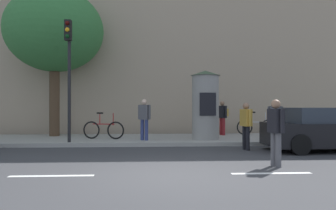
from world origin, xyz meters
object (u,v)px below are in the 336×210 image
(bicycle_upright, at_px, (103,129))
(parked_car_dark, at_px, (328,130))
(pedestrian_near_pole, at_px, (223,115))
(street_tree, at_px, (55,31))
(pedestrian_in_red_top, at_px, (276,127))
(bicycle_leaning, at_px, (256,127))
(pedestrian_with_backpack, at_px, (276,117))
(pedestrian_in_light_jacket, at_px, (144,116))
(traffic_light, at_px, (69,61))
(poster_column, at_px, (205,104))
(pedestrian_with_bag, at_px, (246,122))

(bicycle_upright, xyz_separation_m, parked_car_dark, (7.85, -2.97, 0.16))
(pedestrian_near_pole, relative_size, parked_car_dark, 0.38)
(street_tree, relative_size, pedestrian_in_red_top, 3.99)
(bicycle_leaning, bearing_deg, pedestrian_with_backpack, -89.38)
(pedestrian_in_light_jacket, distance_m, bicycle_upright, 1.87)
(traffic_light, relative_size, pedestrian_in_red_top, 2.72)
(pedestrian_in_red_top, bearing_deg, traffic_light, 143.90)
(bicycle_leaning, bearing_deg, parked_car_dark, -76.64)
(pedestrian_near_pole, bearing_deg, pedestrian_with_backpack, -57.63)
(poster_column, xyz_separation_m, bicycle_leaning, (2.67, 1.77, -1.02))
(pedestrian_in_light_jacket, bearing_deg, bicycle_upright, 160.08)
(pedestrian_with_bag, xyz_separation_m, parked_car_dark, (2.68, -0.39, -0.25))
(poster_column, height_order, pedestrian_near_pole, poster_column)
(pedestrian_in_red_top, relative_size, pedestrian_near_pole, 1.05)
(street_tree, relative_size, pedestrian_with_bag, 4.10)
(street_tree, xyz_separation_m, pedestrian_in_red_top, (7.38, -7.26, -3.91))
(pedestrian_in_light_jacket, distance_m, parked_car_dark, 6.62)
(pedestrian_with_backpack, bearing_deg, pedestrian_in_red_top, -111.12)
(pedestrian_with_bag, distance_m, parked_car_dark, 2.72)
(pedestrian_in_red_top, bearing_deg, pedestrian_in_light_jacket, 122.87)
(pedestrian_with_backpack, bearing_deg, pedestrian_near_pole, 122.37)
(traffic_light, bearing_deg, bicycle_leaning, 18.55)
(pedestrian_with_bag, bearing_deg, pedestrian_near_pole, 88.33)
(street_tree, distance_m, bicycle_upright, 5.19)
(traffic_light, relative_size, pedestrian_in_light_jacket, 2.78)
(traffic_light, bearing_deg, poster_column, 9.64)
(pedestrian_with_bag, height_order, pedestrian_in_light_jacket, pedestrian_in_light_jacket)
(pedestrian_near_pole, relative_size, bicycle_leaning, 0.91)
(pedestrian_with_backpack, height_order, parked_car_dark, pedestrian_with_backpack)
(street_tree, distance_m, pedestrian_near_pole, 8.57)
(street_tree, bearing_deg, pedestrian_with_backpack, -14.86)
(pedestrian_with_backpack, height_order, bicycle_upright, pedestrian_with_backpack)
(traffic_light, relative_size, bicycle_leaning, 2.59)
(pedestrian_in_red_top, relative_size, pedestrian_with_bag, 1.03)
(poster_column, xyz_separation_m, parked_car_dark, (3.70, -2.57, -0.86))
(pedestrian_with_bag, height_order, pedestrian_with_backpack, pedestrian_with_backpack)
(traffic_light, distance_m, pedestrian_with_bag, 6.78)
(pedestrian_in_red_top, xyz_separation_m, bicycle_leaning, (1.83, 7.10, -0.43))
(poster_column, bearing_deg, pedestrian_with_backpack, -11.01)
(traffic_light, height_order, parked_car_dark, traffic_light)
(poster_column, bearing_deg, pedestrian_near_pole, 59.30)
(traffic_light, height_order, poster_column, traffic_light)
(traffic_light, height_order, pedestrian_near_pole, traffic_light)
(pedestrian_with_backpack, bearing_deg, bicycle_leaning, 90.62)
(pedestrian_with_bag, height_order, bicycle_leaning, pedestrian_with_bag)
(street_tree, height_order, parked_car_dark, street_tree)
(bicycle_leaning, height_order, bicycle_upright, same)
(parked_car_dark, bearing_deg, pedestrian_near_pole, 119.63)
(pedestrian_with_backpack, bearing_deg, bicycle_upright, 172.35)
(poster_column, xyz_separation_m, pedestrian_with_bag, (1.02, -2.18, -0.61))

